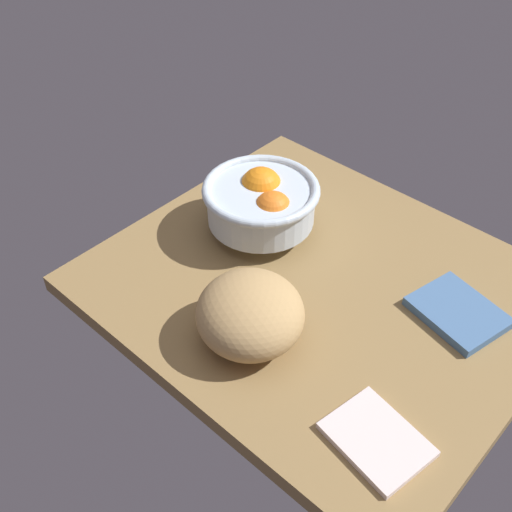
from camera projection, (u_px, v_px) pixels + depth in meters
ground_plane at (320, 290)px, 104.08cm from camera, size 69.21×60.07×3.00cm
fruit_bowl at (262, 201)px, 108.79cm from camera, size 20.25×20.25×11.23cm
bread_loaf at (250, 314)px, 91.31cm from camera, size 22.89×22.83×9.99cm
napkin_folded at (458, 312)px, 97.24cm from camera, size 15.29×13.29×1.54cm
napkin_spare at (377, 439)px, 81.13cm from camera, size 14.17×11.71×1.00cm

